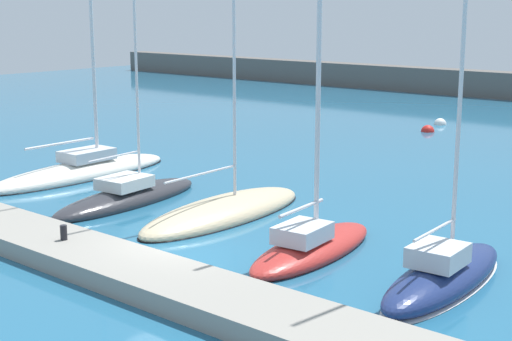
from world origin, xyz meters
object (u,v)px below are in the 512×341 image
sailboat_charcoal_second (128,196)px  sailboat_red_fourth (312,244)px  sailboat_navy_fifth (444,273)px  sailboat_ivory_nearest (81,170)px  dock_bollard (64,232)px  mooring_buoy_red (428,132)px  mooring_buoy_white (440,124)px  sailboat_sand_third (224,212)px

sailboat_charcoal_second → sailboat_red_fourth: size_ratio=1.34×
sailboat_charcoal_second → sailboat_navy_fifth: size_ratio=1.05×
sailboat_ivory_nearest → sailboat_red_fourth: size_ratio=1.77×
sailboat_charcoal_second → dock_bollard: (3.64, -5.43, 0.51)m
mooring_buoy_red → dock_bollard: bearing=-83.4°
mooring_buoy_white → dock_bollard: size_ratio=1.79×
sailboat_sand_third → mooring_buoy_red: 21.80m
sailboat_navy_fifth → sailboat_ivory_nearest: bearing=79.6°
sailboat_navy_fifth → mooring_buoy_red: (-12.81, 22.90, -0.38)m
mooring_buoy_white → sailboat_red_fourth: bearing=-70.2°
sailboat_charcoal_second → mooring_buoy_red: (0.39, 22.47, -0.25)m
sailboat_navy_fifth → dock_bollard: (-9.56, -5.00, 0.38)m
sailboat_charcoal_second → sailboat_sand_third: (4.04, 0.97, -0.10)m
sailboat_navy_fifth → mooring_buoy_red: sailboat_navy_fifth is taller
sailboat_red_fourth → mooring_buoy_white: (-9.34, 25.98, -0.31)m
sailboat_charcoal_second → sailboat_sand_third: size_ratio=0.92×
mooring_buoy_red → dock_bollard: dock_bollard is taller
sailboat_charcoal_second → mooring_buoy_white: 25.51m
sailboat_red_fourth → sailboat_navy_fifth: 4.25m
sailboat_ivory_nearest → sailboat_charcoal_second: bearing=-110.3°
sailboat_charcoal_second → mooring_buoy_white: (-0.39, 25.51, -0.25)m
sailboat_sand_third → sailboat_navy_fifth: (9.15, -1.41, 0.23)m
sailboat_navy_fifth → sailboat_charcoal_second: bearing=84.3°
sailboat_red_fourth → mooring_buoy_white: bearing=13.7°
sailboat_ivory_nearest → dock_bollard: sailboat_ivory_nearest is taller
sailboat_charcoal_second → sailboat_red_fourth: sailboat_charcoal_second is taller
sailboat_red_fourth → sailboat_charcoal_second: bearing=80.9°
sailboat_ivory_nearest → sailboat_navy_fifth: bearing=-98.6°
sailboat_sand_third → sailboat_navy_fifth: size_ratio=1.14×
dock_bollard → mooring_buoy_white: bearing=97.4°
sailboat_navy_fifth → sailboat_red_fourth: bearing=86.7°
sailboat_navy_fifth → dock_bollard: 10.79m
sailboat_sand_third → sailboat_ivory_nearest: bearing=82.7°
sailboat_ivory_nearest → sailboat_red_fourth: sailboat_ivory_nearest is taller
sailboat_charcoal_second → dock_bollard: sailboat_charcoal_second is taller
mooring_buoy_red → dock_bollard: (3.25, -27.90, 0.77)m
sailboat_ivory_nearest → mooring_buoy_white: 24.29m
sailboat_charcoal_second → mooring_buoy_white: size_ratio=18.01×
sailboat_ivory_nearest → mooring_buoy_red: (5.46, 20.79, -0.29)m
sailboat_sand_third → sailboat_red_fourth: 5.11m
sailboat_ivory_nearest → sailboat_sand_third: (9.12, -0.70, -0.13)m
sailboat_red_fourth → sailboat_sand_third: bearing=67.5°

